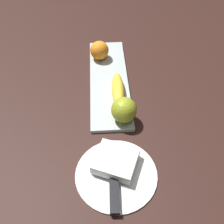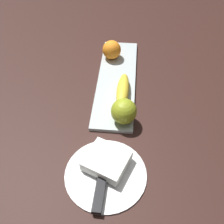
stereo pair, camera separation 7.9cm
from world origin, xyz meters
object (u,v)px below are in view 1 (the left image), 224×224
(fruit_tray, at_px, (109,80))
(dinner_plate, at_px, (116,174))
(knife, at_px, (114,190))
(apple, at_px, (124,110))
(orange_near_apple, at_px, (99,50))
(banana, at_px, (118,90))
(folded_napkin, at_px, (116,161))

(fruit_tray, distance_m, dinner_plate, 0.38)
(knife, bearing_deg, apple, -8.50)
(orange_near_apple, relative_size, knife, 0.39)
(banana, distance_m, orange_near_apple, 0.21)
(folded_napkin, relative_size, knife, 0.60)
(banana, height_order, orange_near_apple, orange_near_apple)
(orange_near_apple, relative_size, dinner_plate, 0.32)
(fruit_tray, distance_m, orange_near_apple, 0.14)
(fruit_tray, height_order, apple, apple)
(apple, bearing_deg, banana, 4.78)
(dinner_plate, bearing_deg, apple, -10.89)
(apple, height_order, knife, apple)
(orange_near_apple, distance_m, folded_napkin, 0.48)
(dinner_plate, distance_m, knife, 0.05)
(banana, xyz_separation_m, knife, (-0.35, 0.04, -0.02))
(fruit_tray, bearing_deg, folded_napkin, 180.00)
(apple, relative_size, dinner_plate, 0.36)
(banana, bearing_deg, folded_napkin, -4.44)
(fruit_tray, height_order, folded_napkin, folded_napkin)
(fruit_tray, bearing_deg, banana, -161.58)
(banana, bearing_deg, apple, 5.96)
(dinner_plate, bearing_deg, orange_near_apple, 3.32)
(apple, relative_size, folded_napkin, 0.73)
(apple, xyz_separation_m, banana, (0.11, 0.01, -0.02))
(banana, distance_m, knife, 0.35)
(fruit_tray, bearing_deg, dinner_plate, 180.00)
(folded_napkin, height_order, knife, folded_napkin)
(orange_near_apple, bearing_deg, banana, -164.94)
(orange_near_apple, bearing_deg, fruit_tray, -167.10)
(fruit_tray, xyz_separation_m, knife, (-0.43, 0.01, 0.01))
(banana, height_order, folded_napkin, banana)
(dinner_plate, relative_size, folded_napkin, 2.02)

